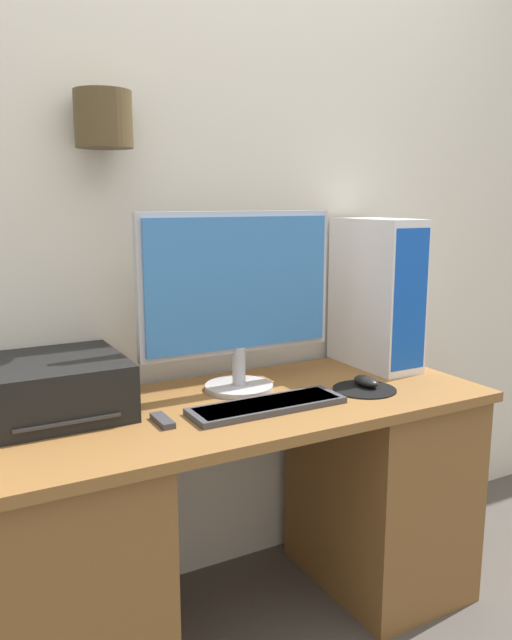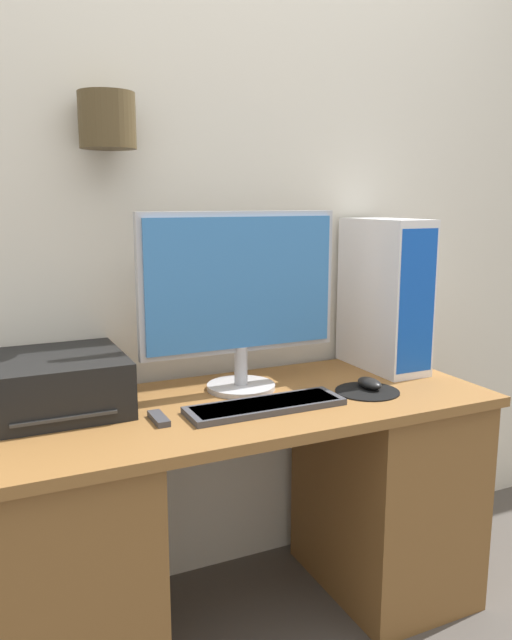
# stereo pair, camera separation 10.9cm
# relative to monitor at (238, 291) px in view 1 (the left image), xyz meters

# --- Properties ---
(wall_back) EXTENTS (6.40, 0.21, 2.70)m
(wall_back) POSITION_rel_monitor_xyz_m (-0.04, 0.24, 0.33)
(wall_back) COLOR silver
(wall_back) RESTS_ON ground_plane
(desk) EXTENTS (1.47, 0.60, 0.72)m
(desk) POSITION_rel_monitor_xyz_m (-0.04, -0.11, -0.65)
(desk) COLOR brown
(desk) RESTS_ON ground_plane
(monitor) EXTENTS (0.62, 0.21, 0.54)m
(monitor) POSITION_rel_monitor_xyz_m (0.00, 0.00, 0.00)
(monitor) COLOR #B7B7BC
(monitor) RESTS_ON desk
(keyboard) EXTENTS (0.45, 0.14, 0.02)m
(keyboard) POSITION_rel_monitor_xyz_m (-0.01, -0.20, -0.30)
(keyboard) COLOR #3D3D42
(keyboard) RESTS_ON desk
(mousepad) EXTENTS (0.19, 0.19, 0.00)m
(mousepad) POSITION_rel_monitor_xyz_m (0.34, -0.19, -0.30)
(mousepad) COLOR black
(mousepad) RESTS_ON desk
(mouse) EXTENTS (0.06, 0.10, 0.03)m
(mouse) POSITION_rel_monitor_xyz_m (0.36, -0.17, -0.29)
(mouse) COLOR black
(mouse) RESTS_ON mousepad
(computer_tower) EXTENTS (0.16, 0.35, 0.51)m
(computer_tower) POSITION_rel_monitor_xyz_m (0.55, 0.02, -0.05)
(computer_tower) COLOR white
(computer_tower) RESTS_ON desk
(printer) EXTENTS (0.37, 0.36, 0.15)m
(printer) POSITION_rel_monitor_xyz_m (-0.54, 0.04, -0.23)
(printer) COLOR black
(printer) RESTS_ON desk
(remote_control) EXTENTS (0.03, 0.11, 0.02)m
(remote_control) POSITION_rel_monitor_xyz_m (-0.31, -0.17, -0.30)
(remote_control) COLOR #38383D
(remote_control) RESTS_ON desk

